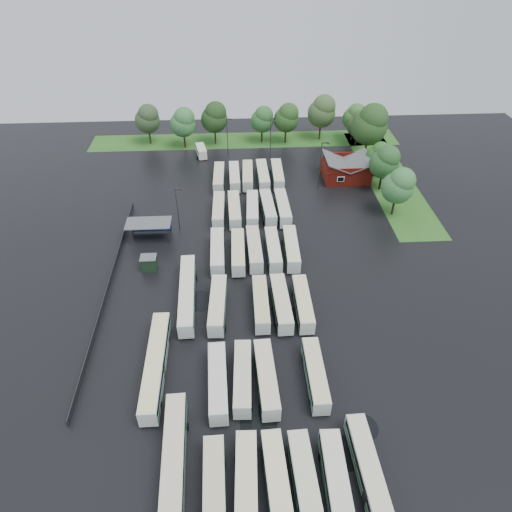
{
  "coord_description": "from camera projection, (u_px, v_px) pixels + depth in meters",
  "views": [
    {
      "loc": [
        -1.37,
        -48.59,
        50.09
      ],
      "look_at": [
        2.0,
        12.0,
        2.5
      ],
      "focal_mm": 32.0,
      "sensor_mm": 36.0,
      "label": 1
    }
  ],
  "objects": [
    {
      "name": "ground",
      "position": [
        247.0,
        318.0,
        69.14
      ],
      "size": [
        160.0,
        160.0,
        0.0
      ],
      "primitive_type": "plane",
      "color": "black",
      "rests_on": "ground"
    },
    {
      "name": "puddle_2",
      "position": [
        200.0,
        301.0,
        72.12
      ],
      "size": [
        4.83,
        4.83,
        0.01
      ],
      "primitive_type": "cylinder",
      "color": "black",
      "rests_on": "ground"
    },
    {
      "name": "tree_east_2",
      "position": [
        379.0,
        154.0,
        101.2
      ],
      "size": [
        5.07,
        5.07,
        8.39
      ],
      "color": "black",
      "rests_on": "ground"
    },
    {
      "name": "bus_r2c3",
      "position": [
        281.0,
        303.0,
        69.29
      ],
      "size": [
        2.69,
        11.06,
        3.06
      ],
      "rotation": [
        0.0,
        0.0,
        0.03
      ],
      "color": "silver",
      "rests_on": "ground"
    },
    {
      "name": "bus_r2c4",
      "position": [
        303.0,
        303.0,
        69.34
      ],
      "size": [
        2.31,
        10.65,
        2.96
      ],
      "rotation": [
        0.0,
        0.0,
        -0.0
      ],
      "color": "silver",
      "rests_on": "ground"
    },
    {
      "name": "bus_r5c0",
      "position": [
        219.0,
        177.0,
        100.67
      ],
      "size": [
        2.48,
        10.67,
        2.96
      ],
      "rotation": [
        0.0,
        0.0,
        -0.02
      ],
      "color": "silver",
      "rests_on": "ground"
    },
    {
      "name": "utility_hut",
      "position": [
        149.0,
        263.0,
        77.52
      ],
      "size": [
        2.7,
        2.2,
        2.62
      ],
      "color": "black",
      "rests_on": "ground"
    },
    {
      "name": "bus_r5c2",
      "position": [
        248.0,
        175.0,
        101.42
      ],
      "size": [
        2.62,
        10.7,
        2.96
      ],
      "rotation": [
        0.0,
        0.0,
        -0.03
      ],
      "color": "silver",
      "rests_on": "ground"
    },
    {
      "name": "bus_r5c3",
      "position": [
        263.0,
        175.0,
        101.35
      ],
      "size": [
        2.53,
        11.13,
        3.09
      ],
      "rotation": [
        0.0,
        0.0,
        0.02
      ],
      "color": "silver",
      "rests_on": "ground"
    },
    {
      "name": "lamp_post_ne",
      "position": [
        321.0,
        162.0,
        96.41
      ],
      "size": [
        1.65,
        0.32,
        10.7
      ],
      "color": "#2D2D30",
      "rests_on": "ground"
    },
    {
      "name": "bus_r3c4",
      "position": [
        291.0,
        248.0,
        80.21
      ],
      "size": [
        2.6,
        10.96,
        3.03
      ],
      "rotation": [
        0.0,
        0.0,
        -0.03
      ],
      "color": "silver",
      "rests_on": "ground"
    },
    {
      "name": "bus_r0c2",
      "position": [
        277.0,
        483.0,
        48.0
      ],
      "size": [
        2.8,
        10.95,
        3.02
      ],
      "rotation": [
        0.0,
        0.0,
        0.05
      ],
      "color": "silver",
      "rests_on": "ground"
    },
    {
      "name": "artic_bus_east",
      "position": [
        373.0,
        488.0,
        47.58
      ],
      "size": [
        2.66,
        15.95,
        2.95
      ],
      "rotation": [
        0.0,
        0.0,
        0.03
      ],
      "color": "silver",
      "rests_on": "ground"
    },
    {
      "name": "tree_north_4",
      "position": [
        287.0,
        118.0,
        114.76
      ],
      "size": [
        6.32,
        6.32,
        10.47
      ],
      "color": "#2F2017",
      "rests_on": "ground"
    },
    {
      "name": "lamp_post_back_e",
      "position": [
        271.0,
        136.0,
        108.89
      ],
      "size": [
        1.44,
        0.28,
        9.35
      ],
      "color": "#2D2D30",
      "rests_on": "ground"
    },
    {
      "name": "bus_r3c1",
      "position": [
        238.0,
        252.0,
        79.44
      ],
      "size": [
        2.41,
        10.81,
        3.0
      ],
      "rotation": [
        0.0,
        0.0,
        -0.01
      ],
      "color": "silver",
      "rests_on": "ground"
    },
    {
      "name": "wash_shed",
      "position": [
        149.0,
        224.0,
        83.85
      ],
      "size": [
        8.2,
        4.2,
        3.58
      ],
      "color": "#2D2D30",
      "rests_on": "ground"
    },
    {
      "name": "bus_r0c1",
      "position": [
        246.0,
        485.0,
        47.75
      ],
      "size": [
        2.77,
        11.15,
        3.08
      ],
      "rotation": [
        0.0,
        0.0,
        -0.04
      ],
      "color": "silver",
      "rests_on": "ground"
    },
    {
      "name": "puddle_4",
      "position": [
        362.0,
        427.0,
        54.82
      ],
      "size": [
        3.84,
        3.84,
        0.01
      ],
      "primitive_type": "cylinder",
      "color": "black",
      "rests_on": "ground"
    },
    {
      "name": "tree_north_2",
      "position": [
        215.0,
        117.0,
        114.03
      ],
      "size": [
        6.69,
        6.69,
        11.07
      ],
      "color": "#302518",
      "rests_on": "ground"
    },
    {
      "name": "bus_r1c1",
      "position": [
        243.0,
        377.0,
        58.6
      ],
      "size": [
        2.69,
        10.68,
        2.95
      ],
      "rotation": [
        0.0,
        0.0,
        -0.04
      ],
      "color": "silver",
      "rests_on": "ground"
    },
    {
      "name": "tree_north_3",
      "position": [
        263.0,
        119.0,
        115.4
      ],
      "size": [
        5.79,
        5.79,
        9.59
      ],
      "color": "black",
      "rests_on": "ground"
    },
    {
      "name": "bus_r4c3",
      "position": [
        268.0,
        208.0,
        90.79
      ],
      "size": [
        2.83,
        10.89,
        3.0
      ],
      "rotation": [
        0.0,
        0.0,
        0.05
      ],
      "color": "silver",
      "rests_on": "ground"
    },
    {
      "name": "puddle_0",
      "position": [
        259.0,
        423.0,
        55.31
      ],
      "size": [
        4.63,
        4.63,
        0.01
      ],
      "primitive_type": "cylinder",
      "color": "black",
      "rests_on": "ground"
    },
    {
      "name": "tree_east_1",
      "position": [
        385.0,
        162.0,
        95.75
      ],
      "size": [
        6.21,
        6.21,
        10.28
      ],
      "color": "black",
      "rests_on": "ground"
    },
    {
      "name": "bus_r0c4",
      "position": [
        336.0,
        483.0,
        47.95
      ],
      "size": [
        2.63,
        11.01,
        3.05
      ],
      "rotation": [
        0.0,
        0.0,
        -0.03
      ],
      "color": "silver",
      "rests_on": "ground"
    },
    {
      "name": "bus_r5c4",
      "position": [
        277.0,
        174.0,
        101.7
      ],
      "size": [
        2.49,
        10.94,
        3.04
      ],
      "rotation": [
        0.0,
        0.0,
        -0.02
      ],
      "color": "silver",
      "rests_on": "ground"
    },
    {
      "name": "tree_east_4",
      "position": [
        359.0,
        123.0,
        113.5
      ],
      "size": [
        5.7,
        5.7,
        9.44
      ],
      "color": "black",
      "rests_on": "ground"
    },
    {
      "name": "tree_east_0",
      "position": [
        399.0,
        185.0,
        87.74
      ],
      "size": [
        6.26,
        6.26,
        10.37
      ],
      "color": "black",
      "rests_on": "ground"
    },
    {
      "name": "minibus",
      "position": [
        201.0,
        151.0,
        112.0
      ],
      "size": [
        3.04,
        5.78,
        2.4
      ],
      "rotation": [
        0.0,
        0.0,
        0.19
      ],
      "color": "white",
      "rests_on": "ground"
    },
    {
      "name": "artic_bus_west_a",
      "position": [
        174.0,
        466.0,
        49.38
      ],
      "size": [
        2.98,
        16.7,
        3.08
      ],
      "rotation": [
        0.0,
        0.0,
        0.04
      ],
      "color": "silver",
      "rests_on": "ground"
    },
    {
      "name": "tree_north_5",
      "position": [
        322.0,
        111.0,
        116.04
      ],
      "size": [
        7.11,
        7.11,
        11.78
      ],
      "color": "#2C2317",
      "rests_on": "ground"
    },
    {
      "name": "west_fence",
      "position": [
        109.0,
        285.0,
        74.09
      ],
      "size": [
        0.1,
        50.0,
        1.2
      ],
      "primitive_type": "cube",
      "color": "#2D2D30",
      "rests_on": "ground"
    },
    {
      "name": "bus_r1c0",
      "position": [
        218.0,
        382.0,
        57.99
      ],
      "size": [
        2.71,
        11.13,
        3.08
      ],
      "rotation": [
        0.0,
        0.0,
        0.03
      ],
      "color": "silver",
      "rests_on": "ground"
    },
    {
      "name": "tree_north_6",
      "position": [
        355.0,
        117.0,
        116.53
      ],
      "size": [
        5.86,
        5.86,
        9.7
      ],
      "color": "black",
      "rests_on": "ground"
    },
    {
      "name": "artic_bus_west_c",
      "position": [
        156.0,
        364.0,
        60.13
      ],
      "size": [
        2.37,
        16.64,
        3.09
      ],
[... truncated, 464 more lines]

